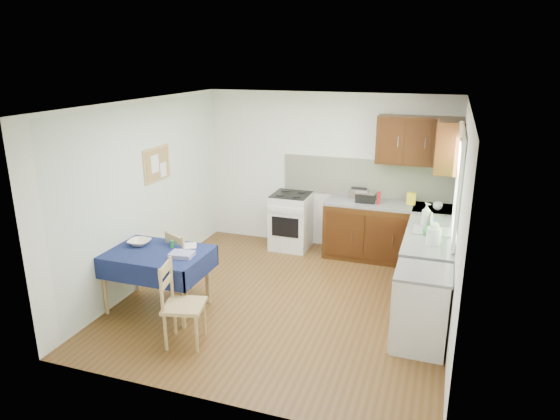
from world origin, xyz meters
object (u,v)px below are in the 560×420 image
(toaster, at_px, (359,195))
(sandwich_press, at_px, (366,197))
(chair_near, at_px, (180,301))
(dish_rack, at_px, (432,230))
(kettle, at_px, (434,235))
(chair_far, at_px, (185,263))
(dining_table, at_px, (156,259))

(toaster, height_order, sandwich_press, toaster)
(chair_near, xyz_separation_m, dish_rack, (2.48, 2.01, 0.43))
(toaster, bearing_deg, dish_rack, -45.15)
(chair_near, height_order, dish_rack, dish_rack)
(toaster, relative_size, sandwich_press, 1.00)
(toaster, xyz_separation_m, dish_rack, (1.13, -1.10, -0.07))
(toaster, relative_size, dish_rack, 0.62)
(sandwich_press, height_order, kettle, kettle)
(chair_far, xyz_separation_m, chair_near, (0.48, -0.96, 0.01))
(chair_far, xyz_separation_m, sandwich_press, (1.94, 2.14, 0.49))
(chair_near, bearing_deg, sandwich_press, -38.48)
(toaster, xyz_separation_m, kettle, (1.16, -1.55, 0.02))
(dish_rack, relative_size, kettle, 1.64)
(toaster, distance_m, dish_rack, 1.57)
(dining_table, xyz_separation_m, kettle, (3.18, 0.95, 0.36))
(toaster, bearing_deg, chair_near, -114.44)
(chair_near, relative_size, kettle, 3.39)
(sandwich_press, relative_size, kettle, 1.03)
(toaster, bearing_deg, chair_far, -131.43)
(dining_table, xyz_separation_m, toaster, (2.02, 2.51, 0.34))
(dish_rack, bearing_deg, chair_far, -174.23)
(chair_far, bearing_deg, sandwich_press, -108.30)
(chair_near, xyz_separation_m, toaster, (1.36, 3.11, 0.50))
(dining_table, height_order, toaster, toaster)
(dish_rack, bearing_deg, kettle, -99.12)
(dining_table, bearing_deg, dish_rack, 6.64)
(chair_near, relative_size, sandwich_press, 3.30)
(dining_table, relative_size, dish_rack, 2.77)
(dining_table, bearing_deg, chair_far, 46.01)
(chair_near, bearing_deg, dish_rack, -64.24)
(dining_table, bearing_deg, chair_near, -59.78)
(dining_table, bearing_deg, sandwich_press, 32.18)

